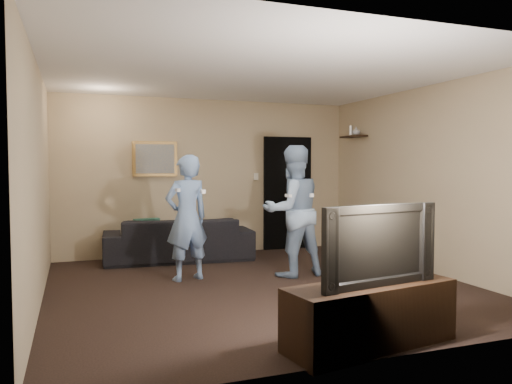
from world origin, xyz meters
name	(u,v)px	position (x,y,z in m)	size (l,w,h in m)	color
ground	(260,286)	(0.00, 0.00, 0.00)	(5.00, 5.00, 0.00)	black
ceiling	(260,74)	(0.00, 0.00, 2.60)	(5.00, 5.00, 0.04)	silver
wall_back	(208,177)	(0.00, 2.50, 1.30)	(5.00, 0.04, 2.60)	tan
wall_front	(377,191)	(0.00, -2.50, 1.30)	(5.00, 0.04, 2.60)	tan
wall_left	(38,184)	(-2.50, 0.00, 1.30)	(0.04, 5.00, 2.60)	tan
wall_right	(428,179)	(2.50, 0.00, 1.30)	(0.04, 5.00, 2.60)	tan
sofa	(179,239)	(-0.61, 2.05, 0.33)	(2.29, 0.90, 0.67)	black
throw_pillow	(147,231)	(-1.10, 2.05, 0.48)	(0.39, 0.12, 0.39)	#174639
painting_frame	(155,159)	(-0.90, 2.48, 1.60)	(0.72, 0.05, 0.57)	olive
painting_canvas	(155,159)	(-0.90, 2.45, 1.60)	(0.62, 0.01, 0.47)	slate
doorway	(288,193)	(1.45, 2.47, 1.00)	(0.90, 0.06, 2.00)	black
light_switch	(256,177)	(0.85, 2.48, 1.30)	(0.08, 0.02, 0.12)	silver
wall_shelf	(354,137)	(2.39, 1.80, 1.99)	(0.20, 0.60, 0.03)	black
shelf_vase	(356,131)	(2.39, 1.72, 2.08)	(0.14, 0.14, 0.15)	#B2B2B7
shelf_figurine	(351,131)	(2.39, 1.89, 2.09)	(0.06, 0.06, 0.18)	silver
tv_console	(370,316)	(0.13, -2.22, 0.25)	(1.50, 0.48, 0.53)	black
television	(371,244)	(0.13, -2.22, 0.85)	(1.14, 0.15, 0.66)	black
wii_player_left	(187,218)	(-0.78, 0.65, 0.81)	(0.67, 0.55, 1.63)	#7295C7
wii_player_right	(293,211)	(0.62, 0.40, 0.88)	(0.91, 0.74, 1.76)	#7F9BBA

